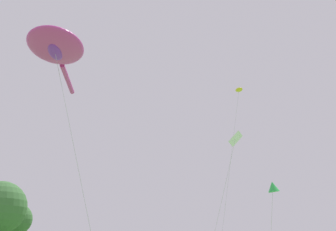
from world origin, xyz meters
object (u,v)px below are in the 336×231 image
big_show_kite (56,48)px  tree_oak_right (0,208)px  small_kite_diamond_red (235,142)px  tree_shrub_far (16,220)px  small_kite_box_yellow (239,93)px  small_kite_tiny_distant (273,187)px

big_show_kite → tree_oak_right: big_show_kite is taller
small_kite_diamond_red → tree_shrub_far: size_ratio=1.08×
small_kite_diamond_red → tree_shrub_far: (-3.39, 46.44, -2.59)m
small_kite_diamond_red → small_kite_box_yellow: bearing=-86.6°
big_show_kite → small_kite_box_yellow: small_kite_box_yellow is taller
small_kite_box_yellow → tree_oak_right: small_kite_box_yellow is taller
small_kite_tiny_distant → small_kite_box_yellow: bearing=168.5°
big_show_kite → small_kite_diamond_red: (13.07, -2.05, -4.62)m
small_kite_box_yellow → small_kite_diamond_red: small_kite_box_yellow is taller
small_kite_tiny_distant → tree_oak_right: bearing=-147.8°
small_kite_box_yellow → tree_oak_right: size_ratio=1.54×
big_show_kite → tree_shrub_far: size_ratio=1.55×
big_show_kite → small_kite_diamond_red: size_ratio=1.44×
small_kite_box_yellow → small_kite_tiny_distant: small_kite_box_yellow is taller
small_kite_diamond_red → tree_shrub_far: 46.64m
big_show_kite → small_kite_box_yellow: 18.77m
small_kite_tiny_distant → small_kite_diamond_red: small_kite_diamond_red is taller
tree_oak_right → tree_shrub_far: 12.03m
small_kite_diamond_red → tree_oak_right: 36.48m
tree_shrub_far → big_show_kite: bearing=-102.3°
big_show_kite → small_kite_box_yellow: (18.46, 2.59, 2.17)m
tree_oak_right → tree_shrub_far: size_ratio=1.16×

